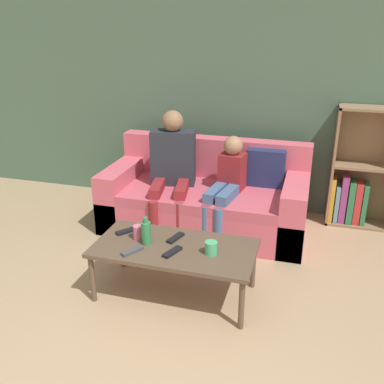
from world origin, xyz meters
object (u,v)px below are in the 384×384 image
object	(u,v)px
tv_remote_0	(127,231)
tv_remote_3	(172,252)
couch	(207,200)
cup_far	(138,232)
coffee_table	(175,251)
cup_near	(211,248)
bookshelf	(358,179)
person_adult	(172,163)
tv_remote_2	(132,251)
person_child	(227,182)
bottle	(146,232)
tv_remote_1	(175,238)

from	to	relation	value
tv_remote_0	tv_remote_3	distance (m)	0.49
couch	cup_far	xyz separation A→B (m)	(-0.23, -1.15, 0.18)
cup_far	coffee_table	bearing A→B (deg)	-6.59
cup_near	tv_remote_0	distance (m)	0.72
bookshelf	person_adult	xyz separation A→B (m)	(-1.74, -0.57, 0.19)
cup_far	tv_remote_3	bearing A→B (deg)	-23.03
tv_remote_2	tv_remote_3	size ratio (longest dim) A/B	0.97
couch	person_adult	world-z (taller)	person_adult
cup_far	tv_remote_0	bearing A→B (deg)	150.64
couch	person_child	distance (m)	0.36
tv_remote_0	coffee_table	bearing A→B (deg)	24.79
tv_remote_2	cup_far	bearing A→B (deg)	130.02
person_adult	cup_near	world-z (taller)	person_adult
couch	bottle	distance (m)	1.23
person_adult	person_child	distance (m)	0.56
tv_remote_0	tv_remote_2	world-z (taller)	same
tv_remote_0	couch	bearing A→B (deg)	110.36
person_adult	couch	bearing A→B (deg)	2.97
bookshelf	tv_remote_0	distance (m)	2.37
cup_near	person_child	bearing A→B (deg)	96.40
person_child	tv_remote_2	size ratio (longest dim) A/B	5.46
tv_remote_0	bottle	bearing A→B (deg)	8.99
person_adult	tv_remote_3	bearing A→B (deg)	-81.75
bookshelf	person_child	bearing A→B (deg)	-152.12
person_child	bottle	size ratio (longest dim) A/B	4.43
tv_remote_2	bottle	size ratio (longest dim) A/B	0.81
bookshelf	tv_remote_2	size ratio (longest dim) A/B	6.89
cup_near	cup_far	world-z (taller)	cup_far
tv_remote_3	bottle	distance (m)	0.25
bookshelf	person_child	distance (m)	1.35
cup_near	tv_remote_3	world-z (taller)	cup_near
person_adult	tv_remote_3	xyz separation A→B (m)	(0.41, -1.20, -0.24)
tv_remote_2	tv_remote_3	xyz separation A→B (m)	(0.28, 0.07, 0.00)
coffee_table	couch	bearing A→B (deg)	92.98
bottle	cup_far	bearing A→B (deg)	149.26
bookshelf	coffee_table	size ratio (longest dim) A/B	1.01
tv_remote_2	person_child	bearing A→B (deg)	100.68
tv_remote_2	tv_remote_1	bearing A→B (deg)	79.16
person_adult	tv_remote_1	distance (m)	1.09
tv_remote_0	bottle	distance (m)	0.26
couch	tv_remote_1	xyz separation A→B (m)	(0.03, -1.08, 0.13)
bookshelf	person_child	world-z (taller)	bookshelf
cup_near	tv_remote_1	xyz separation A→B (m)	(-0.31, 0.14, -0.04)
person_child	cup_far	world-z (taller)	person_child
coffee_table	person_adult	distance (m)	1.21
cup_far	bottle	size ratio (longest dim) A/B	0.51
person_child	tv_remote_0	size ratio (longest dim) A/B	5.77
bookshelf	person_adult	bearing A→B (deg)	-161.75
person_adult	bottle	bearing A→B (deg)	-91.33
person_adult	bottle	xyz separation A→B (m)	(0.18, -1.12, -0.17)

